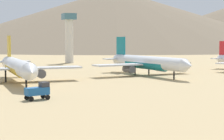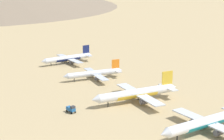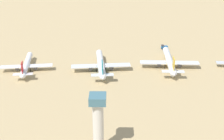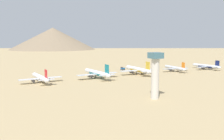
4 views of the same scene
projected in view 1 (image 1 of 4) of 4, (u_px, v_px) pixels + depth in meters
name	position (u px, v px, depth m)	size (l,w,h in m)	color
ground_plane	(20.00, 82.00, 124.35)	(1800.00, 1800.00, 0.00)	tan
parked_jet_2	(17.00, 67.00, 120.50)	(51.54, 41.78, 14.88)	silver
parked_jet_3	(146.00, 63.00, 145.11)	(50.88, 41.45, 14.67)	silver
service_truck	(38.00, 91.00, 86.07)	(3.72, 5.59, 3.90)	#1E5999
control_tower	(69.00, 35.00, 224.57)	(7.20, 7.20, 28.71)	beige
desert_hill_3	(114.00, 19.00, 628.44)	(585.95, 585.95, 95.56)	#70604C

